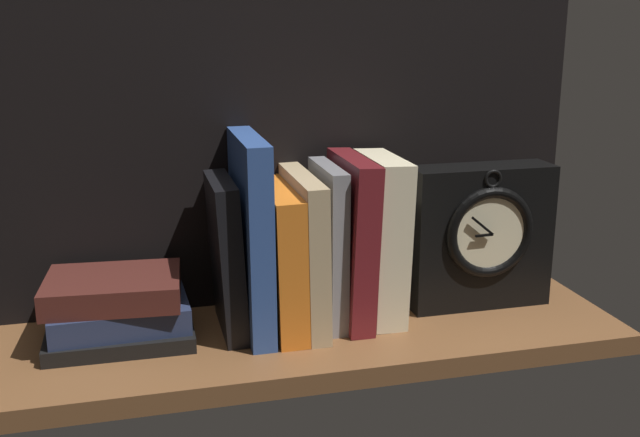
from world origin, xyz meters
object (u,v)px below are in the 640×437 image
object	(u,v)px
book_tan_shortstories	(307,250)
book_cream_twain	(380,238)
book_maroon_dawkins	(350,240)
book_blue_modern	(251,235)
book_stack_side	(117,309)
book_orange_pandolfini	(281,258)
book_black_skeptic	(226,256)
book_gray_chess	(328,244)
framed_clock	(480,236)

from	to	relation	value
book_tan_shortstories	book_cream_twain	size ratio (longest dim) A/B	0.92
book_tan_shortstories	book_maroon_dawkins	bearing A→B (deg)	0.00
book_blue_modern	book_stack_side	size ratio (longest dim) A/B	1.39
book_orange_pandolfini	book_tan_shortstories	distance (cm)	3.55
book_black_skeptic	book_gray_chess	xyz separation A→B (cm)	(12.90, 0.00, 0.51)
book_cream_twain	book_maroon_dawkins	bearing A→B (deg)	180.00
book_blue_modern	book_cream_twain	xyz separation A→B (cm)	(16.66, 0.00, -1.65)
book_black_skeptic	book_maroon_dawkins	bearing A→B (deg)	0.00
book_black_skeptic	framed_clock	distance (cm)	33.92
book_gray_chess	book_cream_twain	bearing A→B (deg)	0.00
book_blue_modern	book_maroon_dawkins	distance (cm)	12.81
book_maroon_dawkins	book_cream_twain	world-z (taller)	book_maroon_dawkins
book_stack_side	book_blue_modern	bearing A→B (deg)	-0.49
book_blue_modern	book_tan_shortstories	xyz separation A→B (cm)	(7.09, 0.00, -2.53)
book_black_skeptic	book_gray_chess	world-z (taller)	book_gray_chess
book_black_skeptic	book_stack_side	bearing A→B (deg)	179.39
book_cream_twain	framed_clock	size ratio (longest dim) A/B	1.09
book_black_skeptic	book_blue_modern	bearing A→B (deg)	0.00
book_blue_modern	book_cream_twain	size ratio (longest dim) A/B	1.16
book_maroon_dawkins	book_blue_modern	bearing A→B (deg)	180.00
book_blue_modern	book_tan_shortstories	size ratio (longest dim) A/B	1.26
book_orange_pandolfini	framed_clock	world-z (taller)	framed_clock
book_black_skeptic	book_cream_twain	xyz separation A→B (cm)	(19.79, 0.00, 0.87)
book_gray_chess	book_cream_twain	size ratio (longest dim) A/B	0.97
book_blue_modern	framed_clock	bearing A→B (deg)	0.05
book_orange_pandolfini	book_maroon_dawkins	size ratio (longest dim) A/B	0.84
book_orange_pandolfini	book_stack_side	world-z (taller)	book_orange_pandolfini
framed_clock	book_stack_side	bearing A→B (deg)	179.86
framed_clock	book_stack_side	xyz separation A→B (cm)	(-47.22, 0.12, -5.75)
book_stack_side	book_black_skeptic	bearing A→B (deg)	-0.61
framed_clock	book_black_skeptic	bearing A→B (deg)	-179.96
framed_clock	book_stack_side	world-z (taller)	framed_clock
book_black_skeptic	book_stack_side	world-z (taller)	book_black_skeptic
book_black_skeptic	book_gray_chess	bearing A→B (deg)	0.00
book_orange_pandolfini	book_cream_twain	world-z (taller)	book_cream_twain
book_gray_chess	book_maroon_dawkins	bearing A→B (deg)	0.00
book_tan_shortstories	framed_clock	xyz separation A→B (cm)	(23.70, 0.03, 0.08)
book_black_skeptic	book_blue_modern	size ratio (longest dim) A/B	0.79
book_gray_chess	book_maroon_dawkins	size ratio (longest dim) A/B	0.96
book_maroon_dawkins	book_black_skeptic	bearing A→B (deg)	180.00
book_maroon_dawkins	book_stack_side	bearing A→B (deg)	179.72
book_tan_shortstories	book_cream_twain	distance (cm)	9.61
book_tan_shortstories	book_maroon_dawkins	world-z (taller)	book_maroon_dawkins
book_blue_modern	book_tan_shortstories	distance (cm)	7.53
book_cream_twain	book_tan_shortstories	bearing A→B (deg)	180.00
book_gray_chess	framed_clock	world-z (taller)	book_gray_chess
book_stack_side	book_gray_chess	bearing A→B (deg)	-0.31
book_tan_shortstories	book_black_skeptic	bearing A→B (deg)	180.00
book_blue_modern	book_orange_pandolfini	size ratio (longest dim) A/B	1.37
book_maroon_dawkins	book_stack_side	world-z (taller)	book_maroon_dawkins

